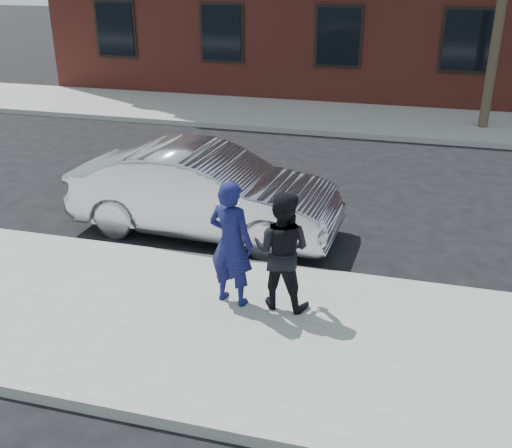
% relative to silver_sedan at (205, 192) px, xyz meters
% --- Properties ---
extents(ground, '(100.00, 100.00, 0.00)m').
position_rel_silver_sedan_xyz_m(ground, '(0.67, -2.70, -0.76)').
color(ground, black).
rests_on(ground, ground).
extents(near_sidewalk, '(50.00, 3.50, 0.15)m').
position_rel_silver_sedan_xyz_m(near_sidewalk, '(0.67, -2.95, -0.68)').
color(near_sidewalk, gray).
rests_on(near_sidewalk, ground).
extents(near_curb, '(50.00, 0.10, 0.15)m').
position_rel_silver_sedan_xyz_m(near_curb, '(0.67, -1.15, -0.68)').
color(near_curb, '#999691').
rests_on(near_curb, ground).
extents(far_sidewalk, '(50.00, 3.50, 0.15)m').
position_rel_silver_sedan_xyz_m(far_sidewalk, '(0.67, 8.55, -0.68)').
color(far_sidewalk, gray).
rests_on(far_sidewalk, ground).
extents(far_curb, '(50.00, 0.10, 0.15)m').
position_rel_silver_sedan_xyz_m(far_curb, '(0.67, 6.75, -0.68)').
color(far_curb, '#999691').
rests_on(far_curb, ground).
extents(silver_sedan, '(4.69, 1.83, 1.52)m').
position_rel_silver_sedan_xyz_m(silver_sedan, '(0.00, 0.00, 0.00)').
color(silver_sedan, '#B7BABF').
rests_on(silver_sedan, ground).
extents(man_hoodie, '(0.71, 0.57, 1.74)m').
position_rel_silver_sedan_xyz_m(man_hoodie, '(1.20, -2.32, 0.26)').
color(man_hoodie, navy).
rests_on(man_hoodie, near_sidewalk).
extents(man_peacoat, '(0.84, 0.68, 1.62)m').
position_rel_silver_sedan_xyz_m(man_peacoat, '(1.86, -2.24, 0.20)').
color(man_peacoat, black).
rests_on(man_peacoat, near_sidewalk).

